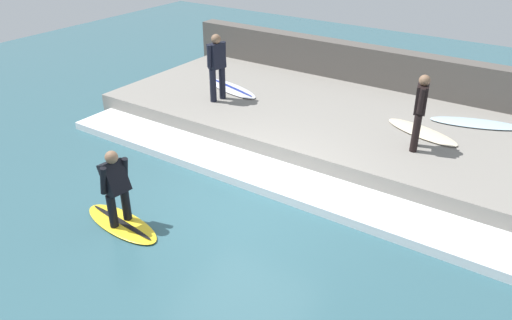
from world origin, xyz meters
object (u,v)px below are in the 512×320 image
surfer_waiting_near (420,108)px  surfboard_waiting_far (232,88)px  surfboard_waiting_near (422,132)px  surfboard_riding (122,223)px  surfer_waiting_far (217,64)px  surfer_riding (116,184)px  surfboard_spare (476,123)px

surfer_waiting_near → surfboard_waiting_far: 5.14m
surfboard_waiting_near → surfboard_riding: bearing=148.8°
surfboard_waiting_near → surfer_waiting_far: 4.93m
surfboard_riding → surfboard_waiting_near: (5.46, -3.30, 0.47)m
surfboard_waiting_near → surfboard_waiting_far: (-0.11, 4.94, 0.00)m
surfer_riding → surfer_waiting_far: bearing=17.9°
surfboard_riding → surfer_waiting_far: (4.57, 1.47, 1.35)m
surfboard_waiting_far → surfboard_riding: bearing=-163.0°
surfboard_riding → surfboard_spare: 7.79m
surfer_riding → surfer_waiting_far: size_ratio=0.83×
surfer_waiting_near → surfboard_waiting_near: 1.15m
surfboard_riding → surfer_waiting_near: surfer_waiting_near is taller
surfboard_waiting_near → surfboard_waiting_far: 4.94m
surfboard_waiting_far → surfboard_waiting_near: bearing=-88.7°
surfboard_waiting_far → surfboard_spare: surfboard_waiting_far is taller
surfer_waiting_far → surfboard_spare: surfer_waiting_far is taller
surfer_waiting_near → surfboard_waiting_near: bearing=6.7°
surfer_riding → surfboard_waiting_far: 5.60m
surfer_waiting_far → surfboard_spare: (2.00, -5.62, -0.88)m
surfer_riding → surfer_waiting_far: 4.84m
surfer_waiting_near → surfboard_waiting_near: surfer_waiting_near is taller
surfboard_riding → surfboard_spare: (6.57, -4.15, 0.47)m
surfer_riding → surfboard_waiting_near: 6.39m
surfer_waiting_far → surfer_riding: bearing=-162.1°
surfboard_waiting_near → surfer_waiting_near: bearing=-173.3°
surfer_waiting_far → surfboard_spare: bearing=-70.4°
surfboard_waiting_near → surfer_waiting_far: bearing=100.5°
surfer_riding → surfboard_waiting_near: surfer_riding is taller
surfboard_riding → surfer_waiting_far: bearing=17.9°
surfer_waiting_near → surfer_waiting_far: 4.87m
surfer_waiting_near → surfer_riding: bearing=144.0°
surfboard_waiting_far → surfer_waiting_near: bearing=-97.7°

